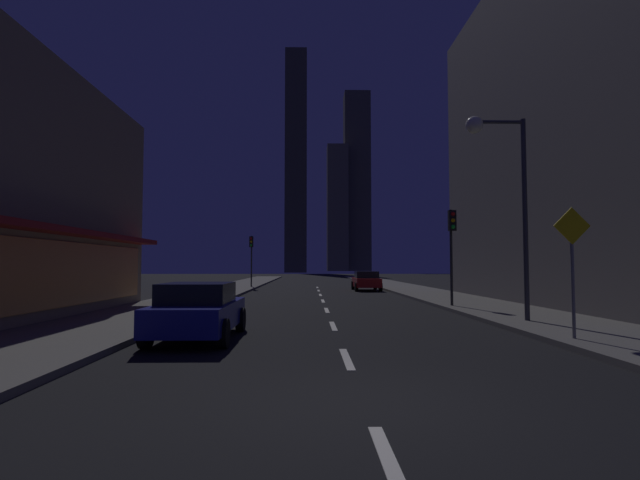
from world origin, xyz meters
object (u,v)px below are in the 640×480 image
street_lamp_right (499,167)px  pedestrian_crossing_sign (572,260)px  car_parked_far (366,281)px  traffic_light_near_right (452,236)px  car_parked_near (198,310)px  traffic_light_far_left (251,250)px  fire_hydrant_far_left (224,289)px

street_lamp_right → pedestrian_crossing_sign: bearing=-86.6°
car_parked_far → traffic_light_near_right: size_ratio=1.01×
car_parked_near → car_parked_far: bearing=73.0°
traffic_light_near_right → street_lamp_right: size_ratio=0.64×
pedestrian_crossing_sign → car_parked_near: bearing=173.5°
traffic_light_far_left → street_lamp_right: 26.87m
car_parked_near → street_lamp_right: size_ratio=0.64×
fire_hydrant_far_left → street_lamp_right: bearing=-51.2°
traffic_light_near_right → pedestrian_crossing_sign: (0.10, -9.28, -1.18)m
street_lamp_right → pedestrian_crossing_sign: 4.84m
car_parked_far → traffic_light_far_left: traffic_light_far_left is taller
car_parked_near → traffic_light_far_left: 27.38m
street_lamp_right → pedestrian_crossing_sign: size_ratio=2.09×
car_parked_far → fire_hydrant_far_left: car_parked_far is taller
street_lamp_right → pedestrian_crossing_sign: street_lamp_right is taller
car_parked_far → pedestrian_crossing_sign: (2.00, -24.61, 1.28)m
fire_hydrant_far_left → car_parked_far: bearing=35.8°
car_parked_far → pedestrian_crossing_sign: pedestrian_crossing_sign is taller
fire_hydrant_far_left → traffic_light_far_left: traffic_light_far_left is taller
traffic_light_far_left → traffic_light_near_right: bearing=-59.9°
traffic_light_far_left → pedestrian_crossing_sign: bearing=-68.5°
traffic_light_near_right → fire_hydrant_far_left: bearing=143.4°
fire_hydrant_far_left → pedestrian_crossing_sign: pedestrian_crossing_sign is taller
street_lamp_right → car_parked_far: bearing=94.9°
fire_hydrant_far_left → car_parked_near: bearing=-82.2°
car_parked_far → pedestrian_crossing_sign: bearing=-85.4°
traffic_light_near_right → traffic_light_far_left: same height
fire_hydrant_far_left → traffic_light_near_right: size_ratio=0.16×
pedestrian_crossing_sign → traffic_light_near_right: bearing=90.6°
fire_hydrant_far_left → street_lamp_right: (11.28, -14.01, 4.61)m
traffic_light_near_right → street_lamp_right: (-0.12, -5.53, 1.87)m
pedestrian_crossing_sign → car_parked_far: bearing=94.6°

